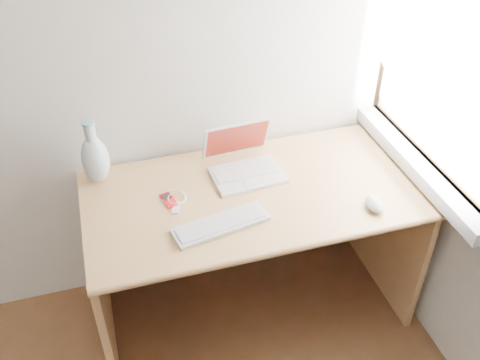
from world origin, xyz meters
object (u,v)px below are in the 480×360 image
object	(u,v)px
desk	(247,217)
vase	(95,158)
external_keyboard	(221,224)
laptop	(245,162)

from	to	relation	value
desk	vase	xyz separation A→B (m)	(-0.61, 0.17, 0.33)
external_keyboard	laptop	bearing A→B (deg)	48.34
desk	vase	bearing A→B (deg)	164.29
laptop	external_keyboard	bearing A→B (deg)	-125.12
desk	external_keyboard	bearing A→B (deg)	-126.25
laptop	vase	size ratio (longest dim) A/B	1.06
laptop	external_keyboard	world-z (taller)	laptop
laptop	desk	bearing A→B (deg)	-99.08
external_keyboard	vase	xyz separation A→B (m)	(-0.42, 0.42, 0.11)
laptop	vase	distance (m)	0.63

